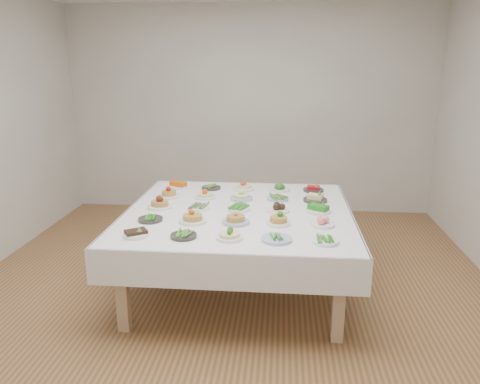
# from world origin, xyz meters

# --- Properties ---
(room_envelope) EXTENTS (5.02, 5.02, 2.81)m
(room_envelope) POSITION_xyz_m (0.00, 0.00, 1.83)
(room_envelope) COLOR #9C6641
(room_envelope) RESTS_ON ground
(display_table) EXTENTS (2.03, 2.03, 0.75)m
(display_table) POSITION_xyz_m (0.08, 0.06, 0.68)
(display_table) COLOR white
(display_table) RESTS_ON ground
(dish_0) EXTENTS (0.19, 0.19, 0.09)m
(dish_0) POSITION_xyz_m (-0.65, -0.67, 0.78)
(dish_0) COLOR white
(dish_0) RESTS_ON display_table
(dish_1) EXTENTS (0.20, 0.20, 0.05)m
(dish_1) POSITION_xyz_m (-0.28, -0.66, 0.77)
(dish_1) COLOR #2E2C29
(dish_1) RESTS_ON display_table
(dish_2) EXTENTS (0.20, 0.20, 0.11)m
(dish_2) POSITION_xyz_m (0.07, -0.66, 0.80)
(dish_2) COLOR white
(dish_2) RESTS_ON display_table
(dish_3) EXTENTS (0.23, 0.23, 0.05)m
(dish_3) POSITION_xyz_m (0.43, -0.66, 0.77)
(dish_3) COLOR #4C66B2
(dish_3) RESTS_ON display_table
(dish_4) EXTENTS (0.20, 0.20, 0.05)m
(dish_4) POSITION_xyz_m (0.79, -0.67, 0.77)
(dish_4) COLOR white
(dish_4) RESTS_ON display_table
(dish_5) EXTENTS (0.20, 0.20, 0.05)m
(dish_5) POSITION_xyz_m (-0.64, -0.30, 0.77)
(dish_5) COLOR #2E2C29
(dish_5) RESTS_ON display_table
(dish_6) EXTENTS (0.22, 0.22, 0.13)m
(dish_6) POSITION_xyz_m (-0.27, -0.31, 0.81)
(dish_6) COLOR white
(dish_6) RESTS_ON display_table
(dish_7) EXTENTS (0.23, 0.23, 0.12)m
(dish_7) POSITION_xyz_m (0.08, -0.30, 0.80)
(dish_7) COLOR #4C66B2
(dish_7) RESTS_ON display_table
(dish_8) EXTENTS (0.19, 0.19, 0.11)m
(dish_8) POSITION_xyz_m (0.44, -0.30, 0.80)
(dish_8) COLOR white
(dish_8) RESTS_ON display_table
(dish_9) EXTENTS (0.19, 0.19, 0.08)m
(dish_9) POSITION_xyz_m (0.80, -0.29, 0.78)
(dish_9) COLOR white
(dish_9) RESTS_ON display_table
(dish_10) EXTENTS (0.22, 0.22, 0.14)m
(dish_10) POSITION_xyz_m (-0.65, 0.06, 0.82)
(dish_10) COLOR white
(dish_10) RESTS_ON display_table
(dish_11) EXTENTS (0.20, 0.20, 0.05)m
(dish_11) POSITION_xyz_m (-0.29, 0.06, 0.77)
(dish_11) COLOR white
(dish_11) RESTS_ON display_table
(dish_12) EXTENTS (0.22, 0.21, 0.05)m
(dish_12) POSITION_xyz_m (0.08, 0.06, 0.77)
(dish_12) COLOR white
(dish_12) RESTS_ON display_table
(dish_13) EXTENTS (0.20, 0.20, 0.08)m
(dish_13) POSITION_xyz_m (0.43, 0.05, 0.78)
(dish_13) COLOR white
(dish_13) RESTS_ON display_table
(dish_14) EXTENTS (0.22, 0.22, 0.10)m
(dish_14) POSITION_xyz_m (0.79, 0.06, 0.79)
(dish_14) COLOR white
(dish_14) RESTS_ON display_table
(dish_15) EXTENTS (0.21, 0.21, 0.11)m
(dish_15) POSITION_xyz_m (-0.65, 0.41, 0.80)
(dish_15) COLOR white
(dish_15) RESTS_ON display_table
(dish_16) EXTENTS (0.20, 0.20, 0.12)m
(dish_16) POSITION_xyz_m (-0.29, 0.42, 0.80)
(dish_16) COLOR white
(dish_16) RESTS_ON display_table
(dish_17) EXTENTS (0.21, 0.21, 0.11)m
(dish_17) POSITION_xyz_m (0.07, 0.40, 0.80)
(dish_17) COLOR #4C66B2
(dish_17) RESTS_ON display_table
(dish_18) EXTENTS (0.22, 0.21, 0.05)m
(dish_18) POSITION_xyz_m (0.42, 0.42, 0.77)
(dish_18) COLOR #4C66B2
(dish_18) RESTS_ON display_table
(dish_19) EXTENTS (0.23, 0.23, 0.10)m
(dish_19) POSITION_xyz_m (0.78, 0.41, 0.79)
(dish_19) COLOR #2E2C29
(dish_19) RESTS_ON display_table
(dish_20) EXTENTS (0.19, 0.19, 0.09)m
(dish_20) POSITION_xyz_m (-0.64, 0.77, 0.79)
(dish_20) COLOR white
(dish_20) RESTS_ON display_table
(dish_21) EXTENTS (0.20, 0.20, 0.04)m
(dish_21) POSITION_xyz_m (-0.28, 0.77, 0.77)
(dish_21) COLOR #2E2C29
(dish_21) RESTS_ON display_table
(dish_22) EXTENTS (0.22, 0.22, 0.11)m
(dish_22) POSITION_xyz_m (0.07, 0.77, 0.80)
(dish_22) COLOR white
(dish_22) RESTS_ON display_table
(dish_23) EXTENTS (0.21, 0.21, 0.09)m
(dish_23) POSITION_xyz_m (0.44, 0.76, 0.79)
(dish_23) COLOR white
(dish_23) RESTS_ON display_table
(dish_24) EXTENTS (0.21, 0.21, 0.08)m
(dish_24) POSITION_xyz_m (0.79, 0.77, 0.78)
(dish_24) COLOR #2E2C29
(dish_24) RESTS_ON display_table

